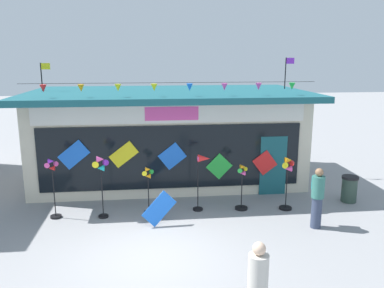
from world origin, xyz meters
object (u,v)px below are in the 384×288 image
Objects in this scene: trash_bin at (349,189)px; display_kite_on_ground at (159,209)px; kite_shop_building at (169,134)px; wind_spinner_left at (101,173)px; wind_spinner_far_right at (288,175)px; wind_spinner_far_left at (53,181)px; wind_spinner_right at (242,186)px; wind_spinner_center_left at (148,185)px; person_mid_plaza at (317,196)px; wind_spinner_center_right at (202,170)px.

display_kite_on_ground reaches higher than trash_bin.
kite_shop_building is at bearing 150.95° from trash_bin.
wind_spinner_far_right is at bearing 0.10° from wind_spinner_left.
wind_spinner_far_left is 1.40m from wind_spinner_left.
wind_spinner_right is 0.86× the size of wind_spinner_far_right.
wind_spinner_right is at bearing 19.21° from display_kite_on_ground.
wind_spinner_center_left is (-0.79, -3.38, -0.82)m from kite_shop_building.
wind_spinner_center_left is 1.01m from display_kite_on_ground.
person_mid_plaza is 4.30m from display_kite_on_ground.
wind_spinner_far_right is 1.95× the size of trash_bin.
wind_spinner_left reaches higher than person_mid_plaza.
person_mid_plaza reaches higher than wind_spinner_center_left.
wind_spinner_right is at bearing -59.09° from kite_shop_building.
person_mid_plaza is at bearing -7.93° from display_kite_on_ground.
trash_bin is (6.40, 0.27, -0.46)m from wind_spinner_center_left.
kite_shop_building is at bearing 120.91° from wind_spinner_right.
person_mid_plaza is 2.59m from trash_bin.
wind_spinner_far_left is (-3.48, -3.40, -0.60)m from kite_shop_building.
wind_spinner_right is (1.20, -0.10, -0.51)m from wind_spinner_center_right.
wind_spinner_left is 1.10× the size of person_mid_plaza.
wind_spinner_far_left is at bearing 178.93° from wind_spinner_far_right.
wind_spinner_center_right is 1.81m from display_kite_on_ground.
wind_spinner_center_right is (4.30, 0.12, 0.14)m from wind_spinner_far_left.
wind_spinner_far_right is (4.16, -0.15, 0.19)m from wind_spinner_center_left.
wind_spinner_far_right is 1.82× the size of display_kite_on_ground.
wind_spinner_far_right is 3.99m from display_kite_on_ground.
wind_spinner_left is at bearing -179.90° from wind_spinner_far_right.
display_kite_on_ground is at bearing -71.97° from wind_spinner_center_left.
kite_shop_building is at bearing 59.22° from wind_spinner_left.
display_kite_on_ground is (-6.11, -1.14, 0.06)m from trash_bin.
display_kite_on_ground is (0.29, -0.88, -0.40)m from wind_spinner_center_left.
wind_spinner_center_left is at bearing -177.61° from trash_bin.
person_mid_plaza reaches higher than wind_spinner_far_right.
wind_spinner_center_left is at bearing 0.43° from wind_spinner_far_left.
wind_spinner_center_left is 1.70× the size of trash_bin.
kite_shop_building is at bearing 133.69° from wind_spinner_far_right.
kite_shop_building is 5.82× the size of person_mid_plaza.
wind_spinner_left is 1.06× the size of wind_spinner_center_right.
trash_bin is at bearing 2.39° from wind_spinner_center_left.
display_kite_on_ground is (2.97, -0.86, -0.62)m from wind_spinner_far_left.
wind_spinner_center_right reaches higher than wind_spinner_far_right.
wind_spinner_center_right is 1.05× the size of wind_spinner_far_right.
wind_spinner_center_left is at bearing 175.75° from person_mid_plaza.
wind_spinner_far_left is 1.08× the size of wind_spinner_far_right.
person_mid_plaza is (4.53, -1.47, -0.01)m from wind_spinner_center_left.
wind_spinner_center_left is at bearing 177.96° from wind_spinner_far_right.
wind_spinner_left is at bearing -5.73° from wind_spinner_far_left.
wind_spinner_far_right is (2.55, -0.25, -0.17)m from wind_spinner_center_right.
trash_bin is (7.72, 0.42, -0.93)m from wind_spinner_left.
wind_spinner_far_left reaches higher than wind_spinner_right.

